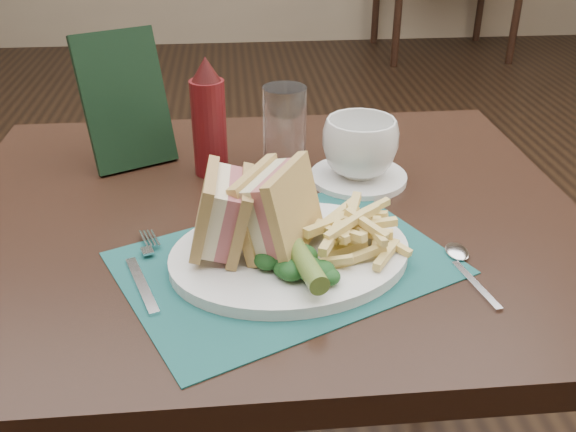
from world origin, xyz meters
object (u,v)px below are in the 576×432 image
Objects in this scene: placemat at (285,263)px; table_main at (269,401)px; ketchup_bottle at (209,117)px; saucer at (358,177)px; check_presenter at (125,100)px; sandwich_half_a at (205,212)px; coffee_cup at (360,147)px; drinking_glass at (285,127)px; plate at (290,254)px; sandwich_half_b at (262,205)px.

table_main is at bearing 96.51° from placemat.
placemat is 0.30m from ketchup_bottle.
saucer is 0.70× the size of check_presenter.
sandwich_half_a is (-0.08, -0.13, 0.44)m from table_main.
saucer is 0.39m from check_presenter.
drinking_glass is at bearing 147.23° from coffee_cup.
placemat is 0.01m from plate.
coffee_cup is at bearing 0.00° from saucer.
drinking_glass reaches higher than plate.
table_main is 0.46m from coffee_cup.
table_main is 7.87× the size of coffee_cup.
coffee_cup is at bearing 47.44° from plate.
check_presenter reaches higher than coffee_cup.
coffee_cup is at bearing 59.30° from placemat.
drinking_glass reaches higher than sandwich_half_b.
saucer is (0.13, 0.23, 0.00)m from placemat.
plate is 2.91× the size of sandwich_half_a.
table_main is 0.42m from saucer.
sandwich_half_b is at bearing -83.58° from check_presenter.
saucer is at bearing -32.77° from drinking_glass.
table_main is at bearing 114.20° from sandwich_half_b.
check_presenter reaches higher than table_main.
saucer is at bearing -42.62° from check_presenter.
check_presenter is at bearing 115.36° from sandwich_half_a.
sandwich_half_b reaches higher than coffee_cup.
placemat is 3.74× the size of sandwich_half_a.
coffee_cup is at bearing 45.50° from sandwich_half_a.
check_presenter is (-0.20, 0.31, 0.03)m from sandwich_half_b.
ketchup_bottle is (-0.10, 0.27, 0.08)m from plate.
sandwich_half_a reaches higher than coffee_cup.
drinking_glass is (-0.11, 0.07, 0.01)m from coffee_cup.
table_main is 0.47m from sandwich_half_a.
drinking_glass is 0.26m from check_presenter.
sandwich_half_b is 0.27m from saucer.
plate reaches higher than placemat.
saucer is at bearing 0.00° from coffee_cup.
table_main is at bearing -151.98° from saucer.
placemat is 1.79× the size of check_presenter.
plate is 0.29m from drinking_glass.
ketchup_bottle is at bearing 167.58° from saucer.
placemat is at bearing -120.70° from coffee_cup.
saucer is at bearing 59.30° from placemat.
sandwich_half_a is 0.48× the size of check_presenter.
saucer is 1.31× the size of coffee_cup.
ketchup_bottle is 0.14m from check_presenter.
check_presenter is (-0.13, 0.06, 0.01)m from ketchup_bottle.
drinking_glass is at bearing 9.57° from ketchup_bottle.
drinking_glass is (-0.11, 0.07, 0.06)m from saucer.
ketchup_bottle reaches higher than sandwich_half_b.
plate is at bearing 4.24° from sandwich_half_b.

